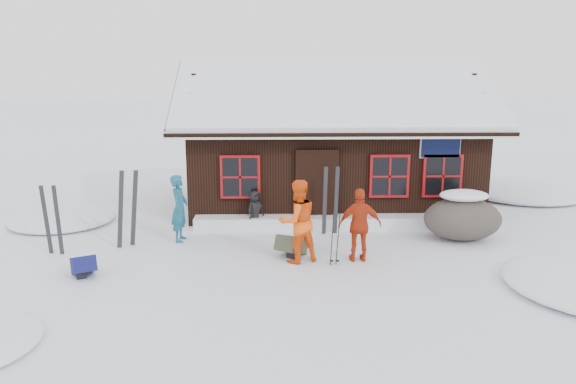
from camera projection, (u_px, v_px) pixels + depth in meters
name	position (u px, v px, depth m)	size (l,w,h in m)	color
ground	(284.00, 257.00, 12.52)	(120.00, 120.00, 0.00)	white
mountain_hut	(330.00, 153.00, 17.07)	(8.90, 6.09, 4.42)	black
snow_drift	(340.00, 222.00, 14.72)	(7.60, 0.60, 0.35)	white
snow_mounds	(347.00, 232.00, 14.38)	(20.60, 13.20, 0.48)	white
skier_teal	(179.00, 208.00, 13.52)	(0.60, 0.39, 1.63)	#17536D
skier_orange_left	(298.00, 221.00, 12.05)	(0.88, 0.69, 1.82)	#F95611
skier_orange_right	(360.00, 225.00, 12.11)	(0.95, 0.39, 1.62)	#B32F12
skier_crouched	(255.00, 210.00, 14.54)	(0.50, 0.33, 1.03)	black
boulder	(463.00, 217.00, 13.67)	(1.89, 1.42, 1.11)	#524841
ski_pair_left	(127.00, 210.00, 13.11)	(0.56, 0.26, 1.87)	black
ski_pair_mid	(52.00, 221.00, 12.58)	(0.44, 0.10, 1.64)	black
ski_pair_right	(331.00, 202.00, 14.09)	(0.43, 0.09, 1.78)	black
ski_poles	(335.00, 240.00, 11.94)	(0.21, 0.10, 1.17)	black
backpack_blue	(84.00, 268.00, 11.38)	(0.45, 0.59, 0.32)	#131551
backpack_olive	(291.00, 248.00, 12.57)	(0.49, 0.65, 0.35)	#3B3E2C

